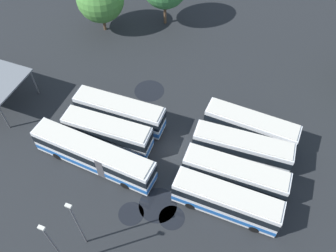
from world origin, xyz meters
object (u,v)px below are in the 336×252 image
at_px(bus_row0_slot1, 242,148).
at_px(bus_row0_slot3, 226,201).
at_px(bus_row1_slot3, 94,155).
at_px(bus_row1_slot2, 108,132).
at_px(bus_row0_slot2, 235,175).
at_px(lamp_post_mid_lot, 54,245).
at_px(bus_row0_slot0, 250,127).
at_px(bus_row1_slot1, 120,112).
at_px(lamp_post_far_corner, 77,223).

bearing_deg(bus_row0_slot1, bus_row0_slot3, 90.79).
bearing_deg(bus_row1_slot3, bus_row1_slot2, -88.25).
distance_m(bus_row0_slot1, bus_row0_slot3, 6.81).
xyz_separation_m(bus_row0_slot2, bus_row1_slot3, (14.90, 3.27, 0.00)).
bearing_deg(lamp_post_mid_lot, bus_row0_slot0, -120.83).
relative_size(bus_row0_slot0, bus_row0_slot1, 0.99).
xyz_separation_m(bus_row1_slot1, lamp_post_mid_lot, (-2.82, 17.23, 2.77)).
bearing_deg(bus_row1_slot2, lamp_post_far_corner, 106.62).
xyz_separation_m(bus_row0_slot0, bus_row0_slot3, (0.10, 10.06, 0.00)).
distance_m(bus_row0_slot1, bus_row0_slot2, 3.58).
bearing_deg(bus_row0_slot3, bus_row1_slot1, -23.70).
bearing_deg(lamp_post_far_corner, bus_row0_slot2, -135.39).
relative_size(bus_row0_slot1, lamp_post_far_corner, 1.37).
distance_m(lamp_post_far_corner, lamp_post_mid_lot, 2.56).
relative_size(bus_row0_slot0, bus_row0_slot2, 0.99).
xyz_separation_m(bus_row0_slot1, bus_row0_slot2, (-0.12, 3.58, 0.00)).
xyz_separation_m(bus_row0_slot1, lamp_post_mid_lot, (12.15, 17.43, 2.77)).
height_order(bus_row0_slot2, bus_row0_slot3, same).
xyz_separation_m(bus_row0_slot2, lamp_post_far_corner, (11.56, 11.41, 2.52)).
relative_size(bus_row0_slot3, bus_row1_slot1, 0.98).
bearing_deg(bus_row1_slot2, bus_row1_slot3, 91.75).
relative_size(bus_row0_slot2, bus_row1_slot1, 0.99).
bearing_deg(bus_row1_slot1, bus_row0_slot2, 167.36).
bearing_deg(bus_row0_slot1, lamp_post_mid_lot, 55.11).
xyz_separation_m(bus_row1_slot3, lamp_post_far_corner, (-3.33, 8.13, 2.52)).
xyz_separation_m(bus_row0_slot1, lamp_post_far_corner, (11.45, 14.99, 2.52)).
bearing_deg(bus_row0_slot0, lamp_post_far_corner, 57.47).
bearing_deg(bus_row0_slot1, bus_row1_slot2, 13.12).
bearing_deg(bus_row0_slot2, bus_row1_slot3, 12.39).
xyz_separation_m(bus_row0_slot2, lamp_post_mid_lot, (12.27, 13.85, 2.77)).
distance_m(bus_row1_slot1, lamp_post_far_corner, 15.41).
height_order(bus_row0_slot2, bus_row1_slot1, same).
distance_m(bus_row0_slot3, lamp_post_mid_lot, 16.45).
bearing_deg(bus_row0_slot2, bus_row1_slot2, -0.42).
xyz_separation_m(bus_row0_slot1, bus_row0_slot3, (-0.09, 6.81, -0.00)).
height_order(bus_row1_slot3, lamp_post_far_corner, lamp_post_far_corner).
bearing_deg(bus_row0_slot2, lamp_post_far_corner, 44.61).
bearing_deg(bus_row1_slot2, bus_row0_slot1, -166.88).
bearing_deg(bus_row1_slot2, bus_row0_slot3, 167.43).
height_order(lamp_post_far_corner, lamp_post_mid_lot, lamp_post_mid_lot).
xyz_separation_m(bus_row0_slot0, bus_row0_slot2, (0.07, 6.83, 0.00)).
relative_size(bus_row0_slot2, lamp_post_far_corner, 1.37).
bearing_deg(lamp_post_mid_lot, bus_row0_slot3, -139.07).
bearing_deg(bus_row0_slot1, bus_row1_slot3, 24.88).
distance_m(bus_row0_slot2, bus_row1_slot1, 15.46).
distance_m(bus_row0_slot2, bus_row1_slot3, 15.25).
bearing_deg(bus_row0_slot2, bus_row0_slot0, -90.60).
distance_m(bus_row1_slot2, bus_row1_slot3, 3.39).
relative_size(bus_row0_slot0, bus_row1_slot1, 0.98).
height_order(bus_row0_slot0, bus_row1_slot1, same).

